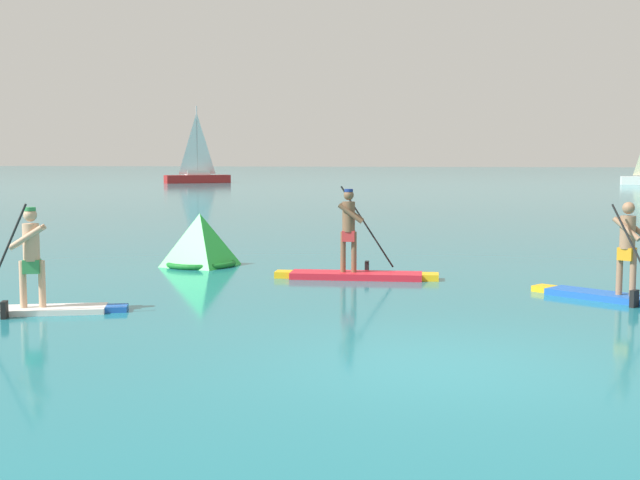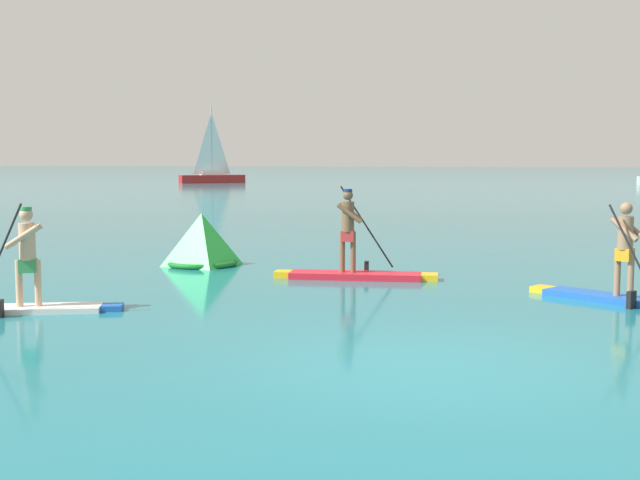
{
  "view_description": "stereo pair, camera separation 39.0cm",
  "coord_description": "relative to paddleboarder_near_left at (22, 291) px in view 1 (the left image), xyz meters",
  "views": [
    {
      "loc": [
        0.55,
        -9.99,
        2.49
      ],
      "look_at": [
        -3.03,
        7.52,
        0.73
      ],
      "focal_mm": 46.98,
      "sensor_mm": 36.0,
      "label": 1
    },
    {
      "loc": [
        0.93,
        -9.9,
        2.49
      ],
      "look_at": [
        -3.03,
        7.52,
        0.73
      ],
      "focal_mm": 46.98,
      "sensor_mm": 36.0,
      "label": 2
    }
  ],
  "objects": [
    {
      "name": "ground",
      "position": [
        6.79,
        -2.01,
        -0.37
      ],
      "size": [
        440.0,
        440.0,
        0.0
      ],
      "primitive_type": "plane",
      "color": "#1E727F"
    },
    {
      "name": "paddleboarder_near_left",
      "position": [
        0.0,
        0.0,
        0.0
      ],
      "size": [
        3.37,
        1.54,
        1.84
      ],
      "rotation": [
        0.0,
        0.0,
        3.48
      ],
      "color": "white",
      "rests_on": "ground"
    },
    {
      "name": "paddleboarder_mid_center",
      "position": [
        4.62,
        4.9,
        -0.03
      ],
      "size": [
        3.39,
        1.0,
        1.9
      ],
      "rotation": [
        0.0,
        0.0,
        0.08
      ],
      "color": "red",
      "rests_on": "ground"
    },
    {
      "name": "paddleboarder_far_right",
      "position": [
        9.66,
        3.06,
        -0.02
      ],
      "size": [
        3.11,
        2.29,
        1.76
      ],
      "rotation": [
        0.0,
        0.0,
        -0.6
      ],
      "color": "blue",
      "rests_on": "ground"
    },
    {
      "name": "race_marker_buoy",
      "position": [
        0.78,
        6.23,
        0.17
      ],
      "size": [
        1.89,
        1.89,
        1.21
      ],
      "color": "green",
      "rests_on": "ground"
    },
    {
      "name": "sailboat_left_horizon",
      "position": [
        -21.1,
        66.56,
        0.59
      ],
      "size": [
        6.14,
        4.95,
        7.54
      ],
      "rotation": [
        0.0,
        0.0,
        3.75
      ],
      "color": "#A51E1E",
      "rests_on": "ground"
    }
  ]
}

